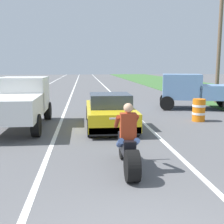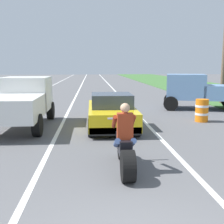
% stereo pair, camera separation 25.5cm
% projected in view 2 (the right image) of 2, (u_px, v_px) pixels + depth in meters
% --- Properties ---
extents(lane_stripe_left_solid, '(0.14, 120.00, 0.01)m').
position_uv_depth(lane_stripe_left_solid, '(30.00, 97.00, 22.66)').
color(lane_stripe_left_solid, white).
rests_on(lane_stripe_left_solid, ground).
extents(lane_stripe_right_solid, '(0.14, 120.00, 0.01)m').
position_uv_depth(lane_stripe_right_solid, '(120.00, 97.00, 23.17)').
color(lane_stripe_right_solid, white).
rests_on(lane_stripe_right_solid, ground).
extents(lane_stripe_centre_dashed, '(0.14, 120.00, 0.01)m').
position_uv_depth(lane_stripe_centre_dashed, '(76.00, 97.00, 22.91)').
color(lane_stripe_centre_dashed, white).
rests_on(lane_stripe_centre_dashed, ground).
extents(motorcycle_with_rider, '(0.70, 2.21, 1.62)m').
position_uv_depth(motorcycle_with_rider, '(125.00, 147.00, 6.66)').
color(motorcycle_with_rider, black).
rests_on(motorcycle_with_rider, ground).
extents(sports_car_yellow, '(1.84, 4.30, 1.37)m').
position_uv_depth(sports_car_yellow, '(111.00, 112.00, 11.54)').
color(sports_car_yellow, yellow).
rests_on(sports_car_yellow, ground).
extents(pickup_truck_left_lane_white, '(2.02, 4.80, 1.98)m').
position_uv_depth(pickup_truck_left_lane_white, '(22.00, 100.00, 11.48)').
color(pickup_truck_left_lane_white, silver).
rests_on(pickup_truck_left_lane_white, ground).
extents(pickup_truck_right_shoulder_light_blue, '(5.14, 3.14, 1.98)m').
position_uv_depth(pickup_truck_right_shoulder_light_blue, '(202.00, 90.00, 16.26)').
color(pickup_truck_right_shoulder_light_blue, '#6B93C6').
rests_on(pickup_truck_right_shoulder_light_blue, ground).
extents(construction_barrel_nearest, '(0.58, 0.58, 1.00)m').
position_uv_depth(construction_barrel_nearest, '(202.00, 110.00, 12.72)').
color(construction_barrel_nearest, orange).
rests_on(construction_barrel_nearest, ground).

